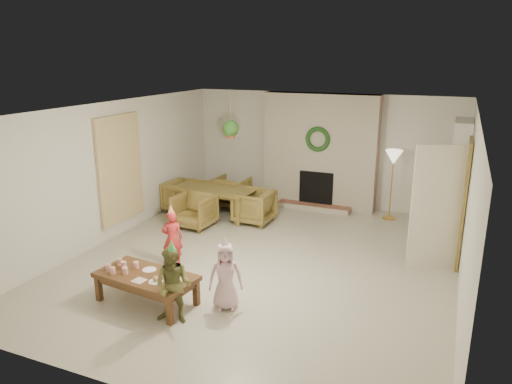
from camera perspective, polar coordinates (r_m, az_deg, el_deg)
The scene contains 56 objects.
floor at distance 8.08m, azimuth 0.86°, elevation -8.14°, with size 7.00×7.00×0.00m, color #B7B29E.
ceiling at distance 7.41m, azimuth 0.94°, elevation 9.78°, with size 7.00×7.00×0.00m, color white.
wall_back at distance 10.89m, azimuth 7.87°, elevation 5.00°, with size 7.00×7.00×0.00m, color silver.
wall_front at distance 4.79m, azimuth -15.30°, elevation -10.03°, with size 7.00×7.00×0.00m, color silver.
wall_left at distance 9.17m, azimuth -16.76°, elevation 2.39°, with size 7.00×7.00×0.00m, color silver.
wall_right at distance 7.14m, azimuth 23.84°, elevation -2.14°, with size 7.00×7.00×0.00m, color silver.
fireplace_mass at distance 10.70m, azimuth 7.59°, elevation 4.82°, with size 2.50×0.40×2.50m, color #511715.
fireplace_hearth at distance 10.67m, azimuth 6.85°, elevation -1.79°, with size 1.60×0.30×0.12m, color maroon.
fireplace_firebox at distance 10.71m, azimuth 7.17°, elevation 0.45°, with size 0.75×0.12×0.75m, color black.
fireplace_wreath at distance 10.43m, azimuth 7.30°, elevation 6.21°, with size 0.54×0.54×0.10m, color #194319.
floor_lamp_base at distance 10.43m, azimuth 15.46°, elevation -2.96°, with size 0.27×0.27×0.03m, color gold.
floor_lamp_post at distance 10.24m, azimuth 15.74°, elevation 0.54°, with size 0.03×0.03×1.30m, color gold.
floor_lamp_shade at distance 10.10m, azimuth 16.00°, elevation 3.97°, with size 0.35×0.35×0.29m, color beige.
bookshelf_carcass at distance 9.39m, azimuth 22.76°, elevation 1.18°, with size 0.30×1.00×2.20m, color white.
bookshelf_shelf_a at distance 9.57m, azimuth 22.22°, elevation -2.57°, with size 0.30×0.92×0.03m, color white.
bookshelf_shelf_b at distance 9.45m, azimuth 22.47°, elevation -0.27°, with size 0.30×0.92×0.03m, color white.
bookshelf_shelf_c at distance 9.36m, azimuth 22.73°, elevation 2.08°, with size 0.30×0.92×0.03m, color white.
bookshelf_shelf_d at distance 9.28m, azimuth 23.00°, elevation 4.47°, with size 0.30×0.92×0.03m, color white.
books_row_lower at distance 9.38m, azimuth 22.16°, elevation -2.02°, with size 0.20×0.40×0.24m, color maroon.
books_row_mid at distance 9.47m, azimuth 22.45°, elevation 0.63°, with size 0.20×0.44×0.24m, color #255888.
books_row_upper at distance 9.23m, azimuth 22.69°, elevation 2.74°, with size 0.20×0.36×0.22m, color olive.
door_frame at distance 8.35m, azimuth 23.38°, elevation -1.21°, with size 0.05×0.86×2.04m, color olive.
door_leaf at distance 7.99m, azimuth 20.64°, elevation -1.81°, with size 0.05×0.80×2.00m, color beige.
curtain_panel at distance 9.29m, azimuth -15.80°, elevation 2.64°, with size 0.06×1.20×2.00m, color beige.
dining_table at distance 10.18m, azimuth -5.01°, elevation -1.19°, with size 1.72×0.96×0.60m, color olive.
dining_chair_near at distance 9.56m, azimuth -7.34°, elevation -2.21°, with size 0.71×0.73×0.67m, color olive.
dining_chair_far at distance 10.80m, azimuth -2.96°, elevation 0.04°, with size 0.71×0.73×0.67m, color olive.
dining_chair_left at distance 10.56m, azimuth -8.54°, elevation -0.48°, with size 0.71×0.73×0.67m, color olive.
dining_chair_right at distance 9.74m, azimuth -0.24°, elevation -1.74°, with size 0.71×0.73×0.67m, color olive.
hanging_plant_cord at distance 9.34m, azimuth -3.05°, elevation 8.90°, with size 0.01×0.01×0.70m, color tan.
hanging_plant_pot at distance 9.39m, azimuth -3.02°, elevation 6.78°, with size 0.16×0.16×0.12m, color #9B3F32.
hanging_plant_foliage at distance 9.37m, azimuth -3.03°, elevation 7.51°, with size 0.32×0.32×0.32m, color #24541C.
coffee_table_top at distance 6.81m, azimuth -12.88°, elevation -9.73°, with size 1.38×0.69×0.06m, color #56371C.
coffee_table_apron at distance 6.84m, azimuth -12.85°, elevation -10.29°, with size 1.28×0.59×0.09m, color #56371C.
coffee_leg_fl at distance 7.14m, azimuth -18.12°, elevation -10.79°, with size 0.07×0.07×0.36m, color #56371C.
coffee_leg_fr at distance 6.35m, azimuth -10.18°, elevation -13.75°, with size 0.07×0.07×0.36m, color #56371C.
coffee_leg_bl at distance 7.48m, azimuth -14.93°, elevation -9.24°, with size 0.07×0.07×0.36m, color #56371C.
coffee_leg_br at distance 6.73m, azimuth -7.08°, elevation -11.77°, with size 0.07×0.07×0.36m, color #56371C.
cup_a at distance 7.03m, azimuth -17.06°, elevation -8.51°, with size 0.07×0.07×0.10m, color white.
cup_b at distance 7.16m, azimuth -15.83°, elevation -7.94°, with size 0.07×0.07×0.10m, color white.
cup_c at distance 6.91m, azimuth -16.64°, elevation -8.91°, with size 0.07×0.07×0.10m, color white.
cup_d at distance 7.04m, azimuth -15.39°, elevation -8.32°, with size 0.07×0.07×0.10m, color white.
cup_e at distance 6.86m, azimuth -15.25°, elevation -8.97°, with size 0.07×0.07×0.10m, color white.
cup_f at distance 7.00m, azimuth -14.02°, elevation -8.37°, with size 0.07×0.07×0.10m, color white.
plate_a at distance 6.91m, azimuth -12.52°, elevation -8.97°, with size 0.19×0.19×0.01m, color white.
plate_b at distance 6.56m, azimuth -11.78°, elevation -10.34°, with size 0.19×0.19×0.01m, color white.
plate_c at distance 6.58m, azimuth -9.13°, elevation -10.12°, with size 0.19×0.19×0.01m, color white.
food_scoop at distance 6.54m, azimuth -11.80°, elevation -10.02°, with size 0.07×0.07×0.07m, color tan.
napkin_left at distance 6.64m, azimuth -13.68°, elevation -10.15°, with size 0.16×0.16×0.01m, color #E3A7A7.
napkin_right at distance 6.70m, azimuth -9.40°, elevation -9.64°, with size 0.16×0.16×0.01m, color #E3A7A7.
child_red at distance 7.88m, azimuth -9.88°, elevation -5.45°, with size 0.33×0.22×0.91m, color red.
party_hat_red at distance 7.71m, azimuth -10.06°, elevation -2.05°, with size 0.12×0.12×0.17m, color #FCCB54.
child_plaid at distance 6.24m, azimuth -9.75°, elevation -10.88°, with size 0.49×0.38×1.01m, color brown.
party_hat_plaid at distance 6.02m, azimuth -10.00°, elevation -6.28°, with size 0.12×0.12×0.17m, color #49AC4F.
child_pink at distance 6.51m, azimuth -3.64°, elevation -9.91°, with size 0.45×0.30×0.93m, color beige.
party_hat_pink at distance 6.30m, azimuth -3.72°, elevation -5.81°, with size 0.12×0.12×0.17m, color silver.
Camera 1 is at (2.76, -6.83, 3.31)m, focal length 33.78 mm.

